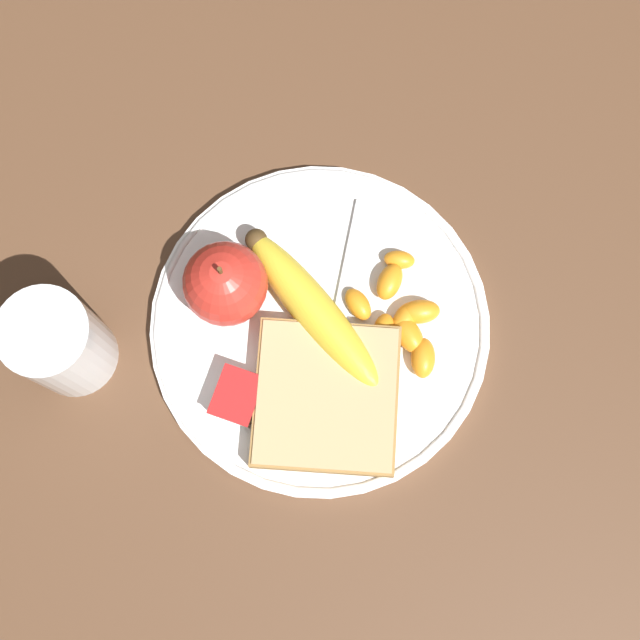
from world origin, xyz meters
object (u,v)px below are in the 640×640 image
Objects in this scene: apple at (223,289)px; bread_slice at (326,397)px; juice_glass at (61,345)px; jam_packet at (237,397)px; banana at (312,308)px; plate at (320,326)px; fork at (341,313)px.

apple is 0.53× the size of bread_slice.
juice_glass is at bearing 128.76° from apple.
apple is 0.09m from jam_packet.
apple is 0.12m from bread_slice.
banana is (0.10, -0.18, -0.02)m from juice_glass.
banana is at bearing 28.08° from bread_slice.
apple is at bearing 100.07° from banana.
bread_slice reaches higher than plate.
plate is 0.02m from fork.
apple is at bearing -85.97° from fork.
fork is at bearing 9.49° from bread_slice.
apple is at bearing -51.24° from juice_glass.
jam_packet reaches higher than fork.
apple is 1.83× the size of jam_packet.
bread_slice is at bearing -151.92° from banana.
juice_glass reaches higher than apple.
banana reaches higher than jam_packet.
fork is at bearing -30.48° from jam_packet.
fork is at bearing -72.69° from banana.
juice_glass reaches higher than plate.
juice_glass is 0.14m from jam_packet.
plate is 0.02m from banana.
juice_glass reaches higher than bread_slice.
juice_glass is 0.23m from fork.
jam_packet is (-0.07, -0.04, -0.02)m from apple.
juice_glass is at bearing 98.81° from bread_slice.
bread_slice is (-0.06, -0.03, -0.01)m from banana.
apple reaches higher than banana.
juice_glass reaches higher than banana.
juice_glass is at bearing 115.66° from plate.
juice_glass is 0.68× the size of bread_slice.
jam_packet is at bearing 151.86° from plate.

